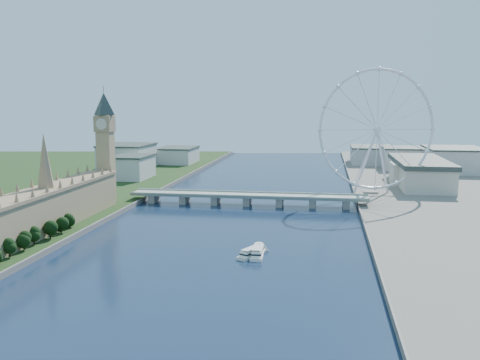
# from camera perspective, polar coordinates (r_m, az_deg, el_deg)

# --- Properties ---
(ground) EXTENTS (2000.00, 2000.00, 0.00)m
(ground) POSITION_cam_1_polar(r_m,az_deg,el_deg) (217.33, -11.13, -17.62)
(ground) COLOR navy
(ground) RESTS_ON ground
(parliament_range) EXTENTS (24.00, 200.00, 70.00)m
(parliament_range) POSITION_cam_1_polar(r_m,az_deg,el_deg) (411.56, -19.88, -2.83)
(parliament_range) COLOR tan
(parliament_range) RESTS_ON ground
(big_ben) EXTENTS (20.02, 20.02, 110.00)m
(big_ben) POSITION_cam_1_polar(r_m,az_deg,el_deg) (502.29, -14.21, 4.87)
(big_ben) COLOR tan
(big_ben) RESTS_ON ground
(westminster_bridge) EXTENTS (220.00, 22.00, 9.50)m
(westminster_bridge) POSITION_cam_1_polar(r_m,az_deg,el_deg) (495.79, 0.81, -1.90)
(westminster_bridge) COLOR gray
(westminster_bridge) RESTS_ON ground
(london_eye) EXTENTS (113.60, 39.12, 124.30)m
(london_eye) POSITION_cam_1_polar(r_m,az_deg,el_deg) (541.08, 14.42, 5.19)
(london_eye) COLOR silver
(london_eye) RESTS_ON ground
(county_hall) EXTENTS (54.00, 144.00, 35.00)m
(county_hall) POSITION_cam_1_polar(r_m,az_deg,el_deg) (629.11, 18.56, -0.77)
(county_hall) COLOR beige
(county_hall) RESTS_ON ground
(city_skyline) EXTENTS (505.00, 280.00, 32.00)m
(city_skyline) POSITION_cam_1_polar(r_m,az_deg,el_deg) (747.70, 6.65, 2.30)
(city_skyline) COLOR beige
(city_skyline) RESTS_ON ground
(tour_boat_near) EXTENTS (8.29, 29.47, 6.46)m
(tour_boat_near) POSITION_cam_1_polar(r_m,az_deg,el_deg) (334.78, 1.90, -8.09)
(tour_boat_near) COLOR white
(tour_boat_near) RESTS_ON ground
(tour_boat_far) EXTENTS (18.10, 27.31, 5.95)m
(tour_boat_far) POSITION_cam_1_polar(r_m,az_deg,el_deg) (333.88, 1.26, -8.13)
(tour_boat_far) COLOR white
(tour_boat_far) RESTS_ON ground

